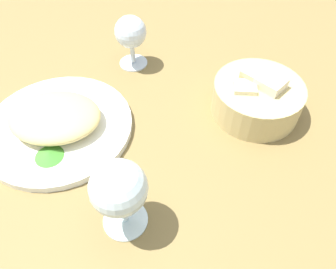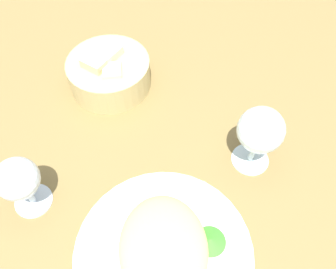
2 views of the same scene
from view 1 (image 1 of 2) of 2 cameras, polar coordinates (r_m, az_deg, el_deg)
name	(u,v)px [view 1 (image 1 of 2)]	position (r cm, az deg, el deg)	size (l,w,h in cm)	color
ground_plane	(156,123)	(62.74, -2.11, 2.08)	(140.00, 140.00, 2.00)	olive
plate	(59,127)	(63.04, -18.76, 1.28)	(27.19, 27.19, 1.40)	white
omelette	(55,117)	(61.19, -19.38, 2.94)	(16.49, 13.07, 3.93)	#DEC677
lettuce_garnish	(49,154)	(57.70, -20.31, -3.29)	(4.92, 4.92, 1.06)	#3F892E
bread_basket	(257,97)	(63.50, 15.41, 6.39)	(16.71, 16.71, 8.19)	tan
wine_glass_near	(119,190)	(42.81, -8.65, -9.70)	(7.76, 7.76, 13.18)	silver
wine_glass_far	(131,34)	(71.18, -6.60, 17.16)	(6.74, 6.74, 11.41)	silver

